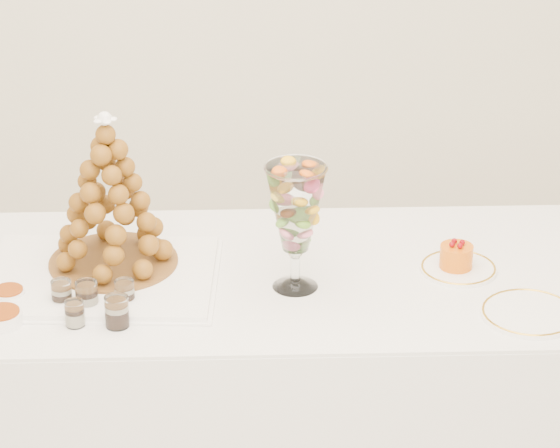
{
  "coord_description": "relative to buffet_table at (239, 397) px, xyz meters",
  "views": [
    {
      "loc": [
        -0.17,
        -2.63,
        2.34
      ],
      "look_at": [
        0.07,
        0.22,
        0.93
      ],
      "focal_mm": 85.0,
      "sensor_mm": 36.0,
      "label": 1
    }
  ],
  "objects": [
    {
      "name": "spare_plate",
      "position": [
        0.69,
        -0.26,
        0.37
      ],
      "size": [
        0.23,
        0.23,
        0.01
      ],
      "primitive_type": "cylinder",
      "color": "white",
      "rests_on": "buffet_table"
    },
    {
      "name": "ramekin_front",
      "position": [
        -0.57,
        -0.2,
        0.38
      ],
      "size": [
        0.1,
        0.1,
        0.03
      ],
      "primitive_type": "cylinder",
      "color": "white",
      "rests_on": "buffet_table"
    },
    {
      "name": "croquembouche",
      "position": [
        -0.31,
        0.06,
        0.59
      ],
      "size": [
        0.33,
        0.33,
        0.41
      ],
      "rotation": [
        0.0,
        0.0,
        -0.08
      ],
      "color": "brown",
      "rests_on": "lace_tray"
    },
    {
      "name": "buffet_table",
      "position": [
        0.0,
        0.0,
        0.0
      ],
      "size": [
        1.97,
        0.88,
        0.74
      ],
      "rotation": [
        0.0,
        0.0,
        -0.05
      ],
      "color": "white",
      "rests_on": "ground"
    },
    {
      "name": "verrine_b",
      "position": [
        -0.37,
        -0.14,
        0.4
      ],
      "size": [
        0.06,
        0.06,
        0.07
      ],
      "primitive_type": "cylinder",
      "rotation": [
        0.0,
        0.0,
        0.03
      ],
      "color": "white",
      "rests_on": "buffet_table"
    },
    {
      "name": "cake_plate",
      "position": [
        0.57,
        -0.02,
        0.37
      ],
      "size": [
        0.2,
        0.2,
        0.01
      ],
      "primitive_type": "cylinder",
      "color": "white",
      "rests_on": "buffet_table"
    },
    {
      "name": "verrine_d",
      "position": [
        -0.39,
        -0.22,
        0.4
      ],
      "size": [
        0.05,
        0.05,
        0.06
      ],
      "primitive_type": "cylinder",
      "rotation": [
        0.0,
        0.0,
        -0.13
      ],
      "color": "white",
      "rests_on": "buffet_table"
    },
    {
      "name": "ramekin_back",
      "position": [
        -0.56,
        -0.08,
        0.38
      ],
      "size": [
        0.08,
        0.08,
        0.03
      ],
      "primitive_type": "cylinder",
      "color": "white",
      "rests_on": "buffet_table"
    },
    {
      "name": "mousse_cake",
      "position": [
        0.56,
        -0.02,
        0.41
      ],
      "size": [
        0.08,
        0.08,
        0.07
      ],
      "color": "orange",
      "rests_on": "cake_plate"
    },
    {
      "name": "verrine_c",
      "position": [
        -0.28,
        -0.13,
        0.4
      ],
      "size": [
        0.06,
        0.06,
        0.07
      ],
      "primitive_type": "cylinder",
      "rotation": [
        0.0,
        0.0,
        -0.27
      ],
      "color": "white",
      "rests_on": "buffet_table"
    },
    {
      "name": "verrine_e",
      "position": [
        -0.3,
        -0.23,
        0.41
      ],
      "size": [
        0.06,
        0.06,
        0.08
      ],
      "primitive_type": "cylinder",
      "rotation": [
        0.0,
        0.0,
        -0.0
      ],
      "color": "white",
      "rests_on": "buffet_table"
    },
    {
      "name": "macaron_vase",
      "position": [
        0.14,
        -0.07,
        0.58
      ],
      "size": [
        0.15,
        0.15,
        0.32
      ],
      "color": "white",
      "rests_on": "buffet_table"
    },
    {
      "name": "lace_tray",
      "position": [
        -0.34,
        0.0,
        0.38
      ],
      "size": [
        0.61,
        0.48,
        0.02
      ],
      "primitive_type": "cube",
      "rotation": [
        0.0,
        0.0,
        -0.11
      ],
      "color": "white",
      "rests_on": "buffet_table"
    },
    {
      "name": "verrine_a",
      "position": [
        -0.43,
        -0.12,
        0.4
      ],
      "size": [
        0.06,
        0.06,
        0.07
      ],
      "primitive_type": "cylinder",
      "rotation": [
        0.0,
        0.0,
        0.12
      ],
      "color": "white",
      "rests_on": "buffet_table"
    }
  ]
}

